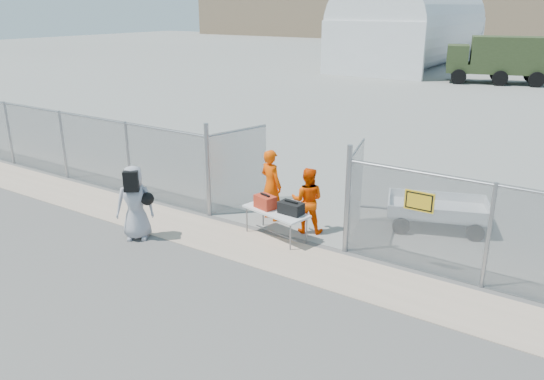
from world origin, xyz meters
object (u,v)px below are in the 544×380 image
Objects in this scene: folding_table at (276,224)px; security_worker_left at (271,185)px; security_worker_right at (307,200)px; visitor at (135,203)px; utility_trailer at (437,213)px.

security_worker_left is (-0.75, 0.91, 0.59)m from folding_table.
security_worker_right is (1.19, -0.19, -0.11)m from security_worker_left.
visitor is (-2.04, -2.77, -0.04)m from security_worker_left.
folding_table is 0.88× the size of security_worker_left.
folding_table is 1.32m from security_worker_left.
folding_table is 0.92× the size of visitor.
security_worker_left is 0.59× the size of utility_trailer.
security_worker_left is 1.14× the size of security_worker_right.
security_worker_right is at bearing 70.13° from folding_table.
folding_table is 3.39m from visitor.
security_worker_right is at bearing 1.53° from visitor.
security_worker_left is at bearing 141.24° from folding_table.
security_worker_right is at bearing -161.20° from utility_trailer.
utility_trailer is at bearing -139.00° from security_worker_left.
security_worker_right is (0.45, 0.72, 0.47)m from folding_table.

